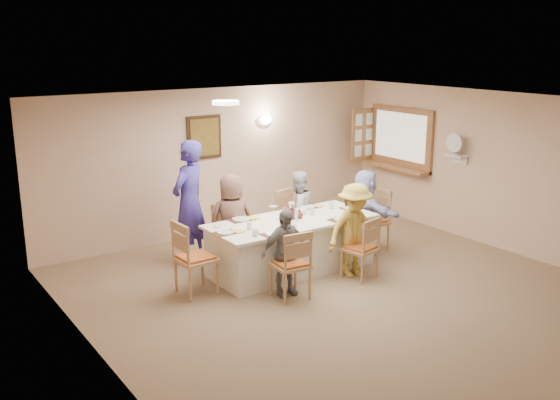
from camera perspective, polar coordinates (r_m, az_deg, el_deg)
ground at (r=8.32m, az=6.72°, el=-8.83°), size 7.00×7.00×0.00m
room_walls at (r=7.84m, az=7.04°, el=1.38°), size 7.00×7.00×7.00m
wall_picture at (r=10.45m, az=-6.94°, el=5.72°), size 0.62×0.05×0.72m
wall_sconce at (r=11.01m, az=-1.35°, el=7.32°), size 0.26×0.09×0.18m
ceiling_light at (r=8.31m, az=-4.99°, el=8.86°), size 0.36×0.36×0.05m
serving_hatch at (r=11.73m, az=11.03°, el=5.53°), size 0.06×1.50×1.15m
hatch_sill at (r=11.74m, az=10.49°, el=2.96°), size 0.30×1.50×0.05m
shutter_door at (r=12.10m, az=7.58°, el=5.94°), size 0.55×0.04×1.00m
fan_shelf at (r=10.80m, az=15.81°, el=3.95°), size 0.22×0.36×0.03m
desk_fan at (r=10.76m, az=15.76°, el=4.72°), size 0.30×0.30×0.28m
dining_table at (r=9.07m, az=1.08°, el=-4.13°), size 2.47×1.05×0.76m
chair_back_left at (r=9.39m, az=-4.76°, el=-3.14°), size 0.49×0.49×0.88m
chair_back_right at (r=10.00m, az=1.19°, el=-1.80°), size 0.54×0.54×0.94m
chair_front_left at (r=8.10m, az=0.94°, el=-5.81°), size 0.49×0.49×0.94m
chair_front_right at (r=8.82m, az=7.31°, el=-4.33°), size 0.51×0.51×0.90m
chair_left_end at (r=8.27m, az=-7.70°, el=-5.21°), size 0.50×0.50×1.02m
chair_right_end at (r=9.99m, az=8.32°, el=-1.86°), size 0.48×0.48×0.98m
diner_back_left at (r=9.21m, az=-4.42°, el=-1.84°), size 0.86×0.72×1.39m
diner_back_right at (r=9.86m, az=1.61°, el=-1.01°), size 0.70×0.58×1.29m
diner_front_left at (r=8.15m, az=0.45°, el=-4.80°), size 0.73×0.40×1.17m
diner_front_right at (r=8.84m, az=6.84°, el=-2.75°), size 0.97×0.67×1.35m
diner_right_end at (r=9.85m, az=7.81°, el=-1.01°), size 1.28×0.54×1.33m
caregiver at (r=9.34m, az=-8.29°, el=-0.20°), size 1.07×1.03×1.86m
placemat_fl at (r=8.30m, az=-0.58°, el=-3.15°), size 0.33×0.25×0.01m
plate_fl at (r=8.30m, az=-0.58°, el=-3.09°), size 0.23×0.23×0.01m
napkin_fl at (r=8.36m, az=0.64°, el=-2.98°), size 0.14×0.14×0.01m
placemat_fr at (r=9.00m, az=5.76°, el=-1.81°), size 0.38×0.28×0.01m
plate_fr at (r=9.00m, az=5.76°, el=-1.75°), size 0.25×0.25×0.02m
napkin_fr at (r=9.07m, az=6.83°, el=-1.66°), size 0.15×0.15×0.01m
placemat_bl at (r=8.98m, az=-3.59°, el=-1.80°), size 0.35×0.26×0.01m
plate_bl at (r=8.98m, az=-3.59°, el=-1.74°), size 0.25×0.25×0.02m
napkin_bl at (r=9.03m, az=-2.45°, el=-1.65°), size 0.14×0.14×0.01m
placemat_br at (r=9.63m, az=2.53°, el=-0.66°), size 0.36×0.27×0.01m
plate_br at (r=9.62m, az=2.53°, el=-0.60°), size 0.23×0.23×0.01m
napkin_br at (r=9.69m, az=3.55°, el=-0.52°), size 0.13×0.13×0.01m
placemat_le at (r=8.39m, az=-5.03°, el=-3.01°), size 0.33×0.24×0.01m
plate_le at (r=8.39m, az=-5.03°, el=-2.95°), size 0.22×0.22×0.01m
napkin_le at (r=8.43m, az=-3.79°, el=-2.85°), size 0.14×0.14×0.01m
placemat_re at (r=9.63m, az=6.50°, el=-0.73°), size 0.33×0.24×0.01m
plate_re at (r=9.63m, az=6.51°, el=-0.67°), size 0.26×0.26×0.02m
napkin_re at (r=9.71m, az=7.50°, el=-0.59°), size 0.14×0.14×0.01m
teacup_a at (r=8.24m, az=-2.25°, el=-3.02°), size 0.17×0.17×0.08m
teacup_b at (r=9.56m, az=1.06°, el=-0.48°), size 0.13×0.13×0.09m
bowl_a at (r=8.66m, az=0.82°, el=-2.24°), size 0.31×0.31×0.05m
bowl_b at (r=9.31m, az=1.90°, el=-1.00°), size 0.26×0.26×0.06m
condiment_ketchup at (r=8.92m, az=0.57°, el=-1.20°), size 0.10×0.10×0.21m
condiment_brown at (r=8.97m, az=1.11°, el=-1.08°), size 0.11×0.11×0.22m
condiment_malt at (r=9.02m, az=1.79°, el=-1.27°), size 0.17×0.17×0.14m
drinking_glass at (r=8.90m, az=0.12°, el=-1.57°), size 0.07×0.07×0.10m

